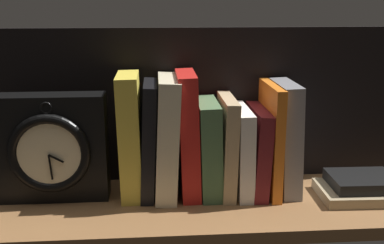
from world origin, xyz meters
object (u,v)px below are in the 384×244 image
(book_black_skeptic, at_px, (149,140))
(book_gray_chess, at_px, (285,137))
(book_green_romantic, at_px, (208,148))
(book_stack_side, at_px, (361,188))
(book_orange_pandolfini, at_px, (270,138))
(framed_clock, at_px, (52,148))
(book_maroon_dawkins, at_px, (257,150))
(book_tan_shortstories, at_px, (226,145))
(book_yellow_seinlanguage, at_px, (130,136))
(book_cream_twain, at_px, (167,137))
(book_white_catcher, at_px, (241,150))
(book_red_requiem, at_px, (188,134))

(book_black_skeptic, relative_size, book_gray_chess, 1.02)
(book_green_romantic, relative_size, book_stack_side, 1.18)
(book_green_romantic, bearing_deg, book_orange_pandolfini, 0.00)
(framed_clock, relative_size, book_stack_side, 1.31)
(book_maroon_dawkins, relative_size, book_stack_side, 1.08)
(framed_clock, bearing_deg, book_tan_shortstories, 2.06)
(book_yellow_seinlanguage, relative_size, book_gray_chess, 1.09)
(book_yellow_seinlanguage, xyz_separation_m, book_cream_twain, (0.07, 0.00, -0.00))
(book_cream_twain, distance_m, book_gray_chess, 0.24)
(book_cream_twain, bearing_deg, book_tan_shortstories, 0.00)
(book_maroon_dawkins, xyz_separation_m, book_gray_chess, (0.06, 0.00, 0.03))
(book_cream_twain, xyz_separation_m, book_green_romantic, (0.08, 0.00, -0.02))
(book_white_catcher, xyz_separation_m, book_gray_chess, (0.09, 0.00, 0.03))
(book_green_romantic, height_order, book_stack_side, book_green_romantic)
(book_gray_chess, height_order, framed_clock, book_gray_chess)
(book_black_skeptic, distance_m, book_red_requiem, 0.08)
(book_tan_shortstories, height_order, book_gray_chess, book_gray_chess)
(book_tan_shortstories, relative_size, book_gray_chess, 0.88)
(book_red_requiem, relative_size, book_white_catcher, 1.41)
(book_red_requiem, bearing_deg, book_stack_side, -8.55)
(book_yellow_seinlanguage, height_order, book_cream_twain, book_yellow_seinlanguage)
(book_black_skeptic, height_order, book_cream_twain, book_cream_twain)
(book_black_skeptic, height_order, book_maroon_dawkins, book_black_skeptic)
(book_yellow_seinlanguage, bearing_deg, book_stack_side, -6.43)
(book_cream_twain, xyz_separation_m, book_gray_chess, (0.24, 0.00, -0.01))
(book_orange_pandolfini, bearing_deg, book_stack_side, -16.36)
(book_orange_pandolfini, xyz_separation_m, book_gray_chess, (0.03, 0.00, 0.00))
(book_green_romantic, height_order, book_white_catcher, book_green_romantic)
(book_black_skeptic, height_order, book_orange_pandolfini, book_black_skeptic)
(book_black_skeptic, bearing_deg, book_orange_pandolfini, 0.00)
(book_white_catcher, height_order, book_stack_side, book_white_catcher)
(framed_clock, bearing_deg, book_maroon_dawkins, 1.74)
(book_black_skeptic, bearing_deg, book_red_requiem, 0.00)
(book_black_skeptic, bearing_deg, framed_clock, -176.22)
(book_yellow_seinlanguage, height_order, book_gray_chess, book_yellow_seinlanguage)
(book_white_catcher, bearing_deg, book_yellow_seinlanguage, 180.00)
(book_black_skeptic, bearing_deg, book_tan_shortstories, 0.00)
(framed_clock, bearing_deg, book_cream_twain, 3.17)
(book_black_skeptic, distance_m, book_cream_twain, 0.04)
(book_maroon_dawkins, bearing_deg, book_orange_pandolfini, 0.00)
(book_cream_twain, distance_m, book_orange_pandolfini, 0.21)
(book_maroon_dawkins, bearing_deg, book_cream_twain, 180.00)
(book_white_catcher, xyz_separation_m, book_maroon_dawkins, (0.03, 0.00, -0.00))
(book_tan_shortstories, distance_m, framed_clock, 0.35)
(book_red_requiem, bearing_deg, book_maroon_dawkins, 0.00)
(book_tan_shortstories, bearing_deg, book_cream_twain, 180.00)
(book_green_romantic, distance_m, framed_clock, 0.31)
(book_black_skeptic, xyz_separation_m, book_stack_side, (0.43, -0.05, -0.10))
(book_cream_twain, height_order, book_gray_chess, book_cream_twain)
(book_green_romantic, relative_size, book_gray_chess, 0.84)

